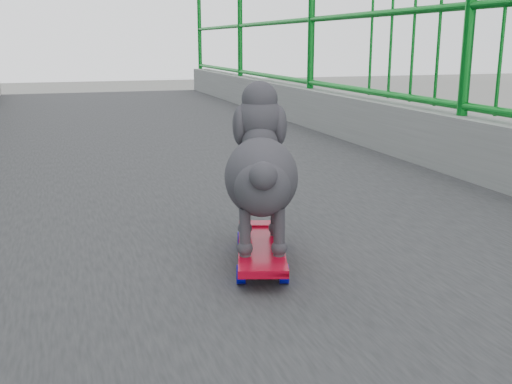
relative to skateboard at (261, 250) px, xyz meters
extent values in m
cylinder|color=#0D7D21|center=(1.44, 4.97, 0.80)|extent=(0.06, 0.06, 1.10)
cube|color=red|center=(0.00, 0.00, 0.01)|extent=(0.27, 0.50, 0.02)
cube|color=#99999E|center=(-0.05, -0.15, -0.01)|extent=(0.09, 0.06, 0.02)
cylinder|color=#0808B7|center=(-0.10, -0.13, -0.02)|extent=(0.04, 0.06, 0.06)
sphere|color=yellow|center=(-0.10, -0.13, -0.02)|extent=(0.02, 0.02, 0.02)
cylinder|color=#0808B7|center=(0.01, -0.16, -0.02)|extent=(0.04, 0.06, 0.06)
sphere|color=yellow|center=(0.01, -0.16, -0.02)|extent=(0.02, 0.02, 0.02)
cube|color=#99999E|center=(0.05, 0.15, -0.01)|extent=(0.09, 0.06, 0.02)
cylinder|color=#0808B7|center=(-0.01, 0.16, -0.02)|extent=(0.04, 0.06, 0.06)
sphere|color=yellow|center=(-0.01, 0.16, -0.02)|extent=(0.02, 0.02, 0.02)
cylinder|color=#0808B7|center=(0.10, 0.13, -0.02)|extent=(0.04, 0.06, 0.06)
sphere|color=yellow|center=(0.10, 0.13, -0.02)|extent=(0.02, 0.02, 0.02)
ellipsoid|color=#2A282C|center=(0.00, 0.00, 0.23)|extent=(0.31, 0.39, 0.23)
sphere|color=#2A282C|center=(0.06, 0.19, 0.38)|extent=(0.16, 0.16, 0.16)
sphere|color=black|center=(0.09, 0.28, 0.36)|extent=(0.03, 0.03, 0.03)
sphere|color=#2A282C|center=(-0.06, -0.18, 0.28)|extent=(0.08, 0.08, 0.08)
cylinder|color=#2A282C|center=(-0.02, 0.11, 0.09)|extent=(0.03, 0.03, 0.14)
cylinder|color=#2A282C|center=(0.08, 0.08, 0.09)|extent=(0.03, 0.03, 0.14)
cylinder|color=#2A282C|center=(-0.08, -0.08, 0.09)|extent=(0.03, 0.03, 0.14)
cylinder|color=#2A282C|center=(0.02, -0.11, 0.09)|extent=(0.03, 0.03, 0.14)
camera|label=1|loc=(-0.57, -1.66, 0.62)|focal=42.00mm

